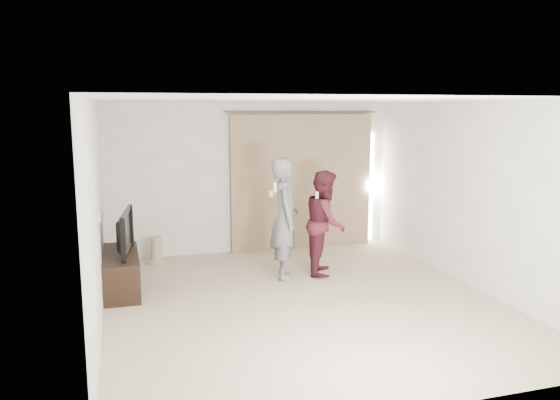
% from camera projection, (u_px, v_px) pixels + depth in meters
% --- Properties ---
extents(floor, '(5.50, 5.50, 0.00)m').
position_uv_depth(floor, '(302.00, 302.00, 7.15)').
color(floor, beige).
rests_on(floor, ground).
extents(wall_back, '(5.00, 0.04, 2.60)m').
position_uv_depth(wall_back, '(252.00, 178.00, 9.53)').
color(wall_back, white).
rests_on(wall_back, ground).
extents(wall_left, '(0.04, 5.50, 2.60)m').
position_uv_depth(wall_left, '(96.00, 215.00, 6.23)').
color(wall_left, white).
rests_on(wall_left, ground).
extents(ceiling, '(5.00, 5.50, 0.01)m').
position_uv_depth(ceiling, '(304.00, 100.00, 6.72)').
color(ceiling, silver).
rests_on(ceiling, wall_back).
extents(curtain, '(2.80, 0.11, 2.46)m').
position_uv_depth(curtain, '(303.00, 182.00, 9.74)').
color(curtain, '#9F8562').
rests_on(curtain, ground).
extents(tv_console, '(0.47, 1.37, 0.53)m').
position_uv_depth(tv_console, '(121.00, 272.00, 7.55)').
color(tv_console, black).
rests_on(tv_console, ground).
extents(tv, '(0.27, 1.05, 0.60)m').
position_uv_depth(tv, '(119.00, 232.00, 7.46)').
color(tv, black).
rests_on(tv, tv_console).
extents(scratching_post, '(0.33, 0.33, 0.44)m').
position_uv_depth(scratching_post, '(156.00, 252.00, 8.91)').
color(scratching_post, tan).
rests_on(scratching_post, ground).
extents(person_man, '(0.55, 0.73, 1.81)m').
position_uv_depth(person_man, '(285.00, 218.00, 8.03)').
color(person_man, slate).
rests_on(person_man, ground).
extents(person_woman, '(0.86, 0.95, 1.59)m').
position_uv_depth(person_woman, '(325.00, 222.00, 8.28)').
color(person_woman, '#4F1A24').
rests_on(person_woman, ground).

